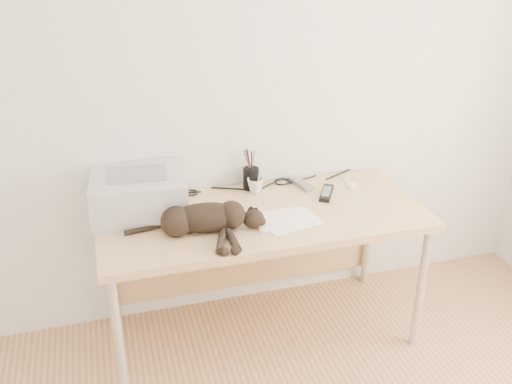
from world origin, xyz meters
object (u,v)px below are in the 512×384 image
object	(u,v)px
desk	(258,228)
cat	(202,220)
pen_cup	(251,178)
mouse	(351,183)
printer	(140,193)
mug	(256,185)

from	to	relation	value
desk	cat	distance (m)	0.42
pen_cup	mouse	world-z (taller)	pen_cup
printer	mouse	distance (m)	1.12
cat	pen_cup	xyz separation A→B (m)	(0.34, 0.39, -0.00)
printer	mug	distance (m)	0.61
printer	desk	bearing A→B (deg)	-8.36
cat	mouse	bearing A→B (deg)	24.62
printer	pen_cup	distance (m)	0.60
printer	cat	bearing A→B (deg)	-47.64
printer	cat	world-z (taller)	printer
printer	cat	xyz separation A→B (m)	(0.25, -0.27, -0.04)
pen_cup	mug	bearing A→B (deg)	-81.97
printer	pen_cup	size ratio (longest dim) A/B	2.24
desk	pen_cup	xyz separation A→B (m)	(0.02, 0.20, 0.19)
desk	pen_cup	size ratio (longest dim) A/B	7.45
desk	mug	size ratio (longest dim) A/B	18.08
cat	mouse	world-z (taller)	cat
cat	mouse	size ratio (longest dim) A/B	6.42
printer	pen_cup	world-z (taller)	pen_cup
mug	printer	bearing A→B (deg)	-174.31
desk	pen_cup	world-z (taller)	pen_cup
desk	mouse	bearing A→B (deg)	8.53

